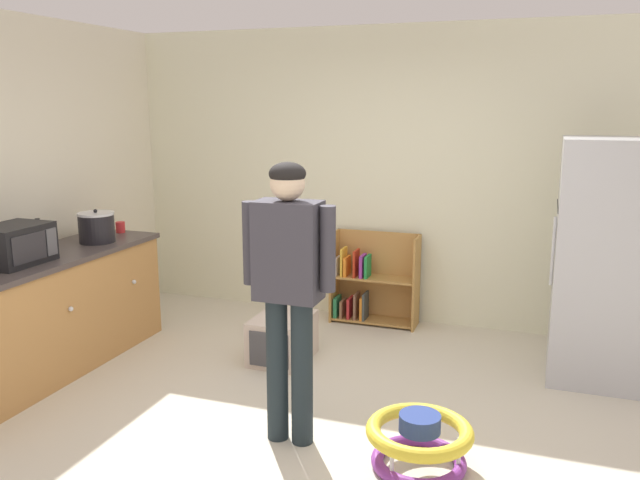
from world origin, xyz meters
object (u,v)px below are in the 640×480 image
Objects in this scene: refrigerator at (605,262)px; clear_bottle at (39,237)px; bookshelf at (370,283)px; standing_person at (289,278)px; crock_pot at (97,227)px; microwave at (14,245)px; white_cup at (104,229)px; pet_carrier at (283,338)px; kitchen_counter at (37,318)px; red_cup at (120,227)px; baby_walker at (419,441)px.

refrigerator is 7.24× the size of clear_bottle.
clear_bottle is (-2.20, -1.74, 0.63)m from bookshelf.
standing_person reaches higher than bookshelf.
refrigerator is 3.95m from crock_pot.
standing_person is 2.38m from clear_bottle.
microwave reaches higher than white_cup.
microwave is (-2.14, 0.13, 0.02)m from standing_person.
bookshelf is 1.22m from pet_carrier.
refrigerator reaches higher than standing_person.
refrigerator is (3.94, 1.36, 0.44)m from kitchen_counter.
standing_person is at bearing -24.10° from crock_pot.
pet_carrier is 1.79m from red_cup.
baby_walker is 3.08m from microwave.
clear_bottle is at bearing -123.40° from crock_pot.
crock_pot reaches higher than kitchen_counter.
baby_walker is (2.93, -0.30, -0.29)m from kitchen_counter.
red_cup is at bearing 89.79° from microwave.
refrigerator is 2.44m from standing_person.
white_cup is (-2.21, 1.20, -0.08)m from standing_person.
standing_person is 1.52m from pet_carrier.
standing_person is (-1.82, -1.63, 0.13)m from refrigerator.
white_cup is at bearing -174.02° from refrigerator.
microwave is 5.05× the size of white_cup.
crock_pot is at bearing 84.72° from microwave.
standing_person is 2.52m from red_cup.
kitchen_counter is at bearing -89.44° from red_cup.
microwave is at bearing -90.21° from red_cup.
bookshelf is 8.95× the size of white_cup.
baby_walker is (-1.02, -1.67, -0.73)m from refrigerator.
microwave is at bearing 176.65° from standing_person.
pet_carrier is 2.05m from clear_bottle.
standing_person is (2.13, -0.26, 0.57)m from kitchen_counter.
kitchen_counter is 9.50× the size of clear_bottle.
refrigerator reaches higher than microwave.
standing_person is at bearing -31.83° from red_cup.
white_cup is at bearing 95.27° from kitchen_counter.
baby_walker is 3.28m from clear_bottle.
bookshelf is at bearing 27.28° from white_cup.
bookshelf is 3.04m from microwave.
pet_carrier is at bearing 114.73° from standing_person.
clear_bottle reaches higher than pet_carrier.
standing_person reaches higher than clear_bottle.
red_cup and white_cup have the same top height.
red_cup is 0.15m from white_cup.
microwave is (-1.61, -1.03, 0.86)m from pet_carrier.
crock_pot is at bearing -80.19° from red_cup.
standing_person is at bearing 176.94° from baby_walker.
red_cup is at bearing 173.77° from pet_carrier.
refrigerator reaches higher than red_cup.
crock_pot reaches higher than red_cup.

